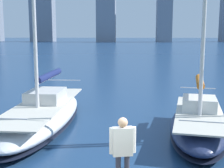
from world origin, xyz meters
TOP-DOWN VIEW (x-y plane):
  - city_skyline at (0.79, -158.39)m, footprint 159.68×23.21m
  - sailboat_orange at (-3.49, -6.58)m, footprint 3.52×7.37m
  - sailboat_navy at (3.52, -7.45)m, footprint 2.80×9.43m
  - person_white_shirt at (-0.46, -0.68)m, footprint 0.64×0.30m

SIDE VIEW (x-z plane):
  - sailboat_navy at x=3.52m, z-range -5.14..6.45m
  - sailboat_orange at x=-3.49m, z-range -4.91..6.24m
  - person_white_shirt at x=-0.46m, z-range 0.78..2.57m
  - city_skyline at x=0.79m, z-range -0.72..32.45m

